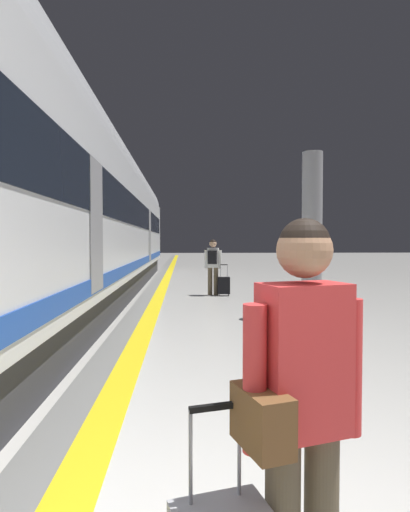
% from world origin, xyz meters
% --- Properties ---
extents(safety_line_strip, '(0.36, 80.00, 0.01)m').
position_xyz_m(safety_line_strip, '(-1.15, 10.00, 0.00)').
color(safety_line_strip, yellow).
rests_on(safety_line_strip, ground).
extents(tactile_edge_band, '(0.56, 80.00, 0.01)m').
position_xyz_m(tactile_edge_band, '(-1.45, 10.00, 0.00)').
color(tactile_edge_band, slate).
rests_on(tactile_edge_band, ground).
extents(high_speed_train, '(2.94, 30.67, 4.97)m').
position_xyz_m(high_speed_train, '(-3.20, 10.08, 2.50)').
color(high_speed_train, '#38383D').
rests_on(high_speed_train, ground).
extents(traveller_foreground, '(0.57, 0.40, 1.76)m').
position_xyz_m(traveller_foreground, '(0.06, 0.47, 1.02)').
color(traveller_foreground, brown).
rests_on(traveller_foreground, ground).
extents(passenger_near, '(0.53, 0.38, 1.72)m').
position_xyz_m(passenger_near, '(0.50, 11.86, 1.02)').
color(passenger_near, brown).
rests_on(passenger_near, ground).
extents(suitcase_near, '(0.40, 0.27, 0.97)m').
position_xyz_m(suitcase_near, '(0.83, 11.70, 0.32)').
color(suitcase_near, black).
rests_on(suitcase_near, ground).
extents(platform_pillar, '(0.56, 0.56, 3.60)m').
position_xyz_m(platform_pillar, '(2.39, 7.91, 1.72)').
color(platform_pillar, gray).
rests_on(platform_pillar, ground).
extents(waste_bin, '(0.46, 0.46, 0.91)m').
position_xyz_m(waste_bin, '(2.98, 9.82, 0.46)').
color(waste_bin, '#4C4C51').
rests_on(waste_bin, ground).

